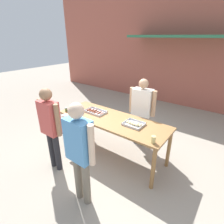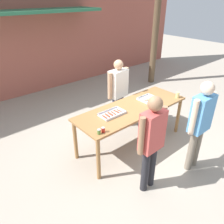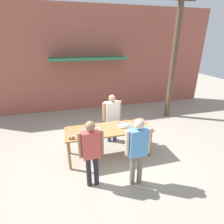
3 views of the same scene
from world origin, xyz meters
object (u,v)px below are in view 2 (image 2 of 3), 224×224
at_px(condiment_jar_ketchup, 103,130).
at_px(beer_cup, 178,95).
at_px(food_tray_buns, 148,98).
at_px(condiment_jar_mustard, 99,132).
at_px(food_tray_sausages, 112,114).
at_px(person_customer_holding_hotdog, 152,138).
at_px(person_customer_with_cup, 200,120).
at_px(utility_pole, 158,0).
at_px(person_server_behind_table, 118,89).

xyz_separation_m(condiment_jar_ketchup, beer_cup, (2.01, 0.01, 0.02)).
relative_size(food_tray_buns, condiment_jar_mustard, 4.34).
height_order(food_tray_sausages, person_customer_holding_hotdog, person_customer_holding_hotdog).
height_order(condiment_jar_ketchup, person_customer_with_cup, person_customer_with_cup).
bearing_deg(person_customer_with_cup, utility_pole, -129.58).
relative_size(food_tray_buns, utility_pole, 0.07).
bearing_deg(person_customer_holding_hotdog, condiment_jar_ketchup, -64.89).
relative_size(condiment_jar_ketchup, utility_pole, 0.02).
xyz_separation_m(condiment_jar_mustard, person_customer_with_cup, (1.39, -0.90, 0.08)).
relative_size(person_customer_holding_hotdog, person_customer_with_cup, 0.98).
bearing_deg(condiment_jar_ketchup, person_customer_with_cup, -34.42).
bearing_deg(condiment_jar_mustard, food_tray_buns, 12.51).
xyz_separation_m(food_tray_buns, person_customer_with_cup, (-0.16, -1.24, 0.10)).
distance_m(food_tray_sausages, beer_cup, 1.57).
bearing_deg(beer_cup, utility_pole, 49.00).
distance_m(person_customer_holding_hotdog, utility_pole, 5.20).
relative_size(condiment_jar_mustard, utility_pole, 0.02).
bearing_deg(beer_cup, person_customer_with_cup, -127.41).
bearing_deg(food_tray_sausages, condiment_jar_ketchup, -143.96).
distance_m(beer_cup, person_customer_with_cup, 1.15).
xyz_separation_m(food_tray_sausages, person_server_behind_table, (0.77, 0.69, 0.06)).
height_order(person_server_behind_table, person_customer_with_cup, person_customer_with_cup).
relative_size(food_tray_sausages, food_tray_buns, 1.28).
bearing_deg(condiment_jar_mustard, person_customer_holding_hotdog, -58.63).
height_order(food_tray_sausages, condiment_jar_mustard, condiment_jar_mustard).
bearing_deg(utility_pole, beer_cup, -131.00).
bearing_deg(person_server_behind_table, person_customer_holding_hotdog, -123.55).
xyz_separation_m(food_tray_buns, person_server_behind_table, (-0.22, 0.69, 0.05)).
height_order(food_tray_buns, person_server_behind_table, person_server_behind_table).
bearing_deg(utility_pole, food_tray_sausages, -149.99).
distance_m(person_server_behind_table, utility_pole, 3.63).
bearing_deg(food_tray_sausages, food_tray_buns, -0.03).
height_order(food_tray_buns, beer_cup, beer_cup).
xyz_separation_m(condiment_jar_ketchup, person_customer_with_cup, (1.31, -0.90, 0.08)).
height_order(condiment_jar_ketchup, person_server_behind_table, person_server_behind_table).
bearing_deg(person_customer_with_cup, person_customer_holding_hotdog, -11.35).
height_order(food_tray_sausages, condiment_jar_ketchup, condiment_jar_ketchup).
height_order(person_customer_holding_hotdog, person_customer_with_cup, person_customer_with_cup).
height_order(food_tray_sausages, food_tray_buns, food_tray_buns).
distance_m(food_tray_buns, utility_pole, 3.82).
height_order(condiment_jar_mustard, person_customer_holding_hotdog, person_customer_holding_hotdog).
height_order(condiment_jar_mustard, condiment_jar_ketchup, same).
xyz_separation_m(person_server_behind_table, utility_pole, (2.89, 1.42, 1.67)).
bearing_deg(food_tray_sausages, person_server_behind_table, 41.77).
relative_size(food_tray_buns, beer_cup, 3.08).
relative_size(condiment_jar_mustard, beer_cup, 0.71).
bearing_deg(food_tray_buns, condiment_jar_ketchup, -166.79).
xyz_separation_m(food_tray_buns, condiment_jar_ketchup, (-1.47, -0.35, 0.02)).
bearing_deg(person_server_behind_table, person_customer_with_cup, -94.07).
relative_size(beer_cup, utility_pole, 0.02).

